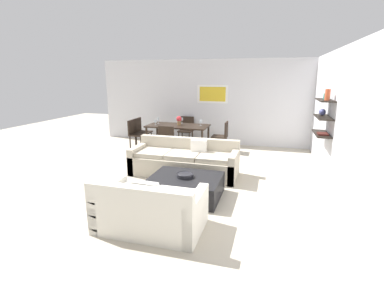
% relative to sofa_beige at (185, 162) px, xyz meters
% --- Properties ---
extents(ground_plane, '(18.00, 18.00, 0.00)m').
position_rel_sofa_beige_xyz_m(ground_plane, '(-0.01, -0.34, -0.29)').
color(ground_plane, '#BCB29E').
extents(back_wall_unit, '(8.40, 0.09, 2.70)m').
position_rel_sofa_beige_xyz_m(back_wall_unit, '(0.29, 3.19, 1.06)').
color(back_wall_unit, silver).
rests_on(back_wall_unit, ground).
extents(right_wall_shelf_unit, '(0.34, 8.20, 2.70)m').
position_rel_sofa_beige_xyz_m(right_wall_shelf_unit, '(3.02, 0.27, 1.06)').
color(right_wall_shelf_unit, silver).
rests_on(right_wall_shelf_unit, ground).
extents(sofa_beige, '(2.38, 0.90, 0.78)m').
position_rel_sofa_beige_xyz_m(sofa_beige, '(0.00, 0.00, 0.00)').
color(sofa_beige, '#B2A893').
rests_on(sofa_beige, ground).
extents(loveseat_white, '(1.51, 0.90, 0.78)m').
position_rel_sofa_beige_xyz_m(loveseat_white, '(0.23, -2.40, 0.00)').
color(loveseat_white, silver).
rests_on(loveseat_white, ground).
extents(coffee_table, '(1.28, 1.01, 0.38)m').
position_rel_sofa_beige_xyz_m(coffee_table, '(0.38, -1.17, -0.10)').
color(coffee_table, black).
rests_on(coffee_table, ground).
extents(decorative_bowl, '(0.31, 0.31, 0.07)m').
position_rel_sofa_beige_xyz_m(decorative_bowl, '(0.38, -1.18, 0.13)').
color(decorative_bowl, black).
rests_on(decorative_bowl, coffee_table).
extents(dining_table, '(1.81, 0.91, 0.75)m').
position_rel_sofa_beige_xyz_m(dining_table, '(-0.86, 2.05, 0.39)').
color(dining_table, black).
rests_on(dining_table, ground).
extents(dining_chair_foot, '(0.44, 0.44, 0.88)m').
position_rel_sofa_beige_xyz_m(dining_chair_foot, '(-0.86, 1.19, 0.21)').
color(dining_chair_foot, black).
rests_on(dining_chair_foot, ground).
extents(dining_chair_right_far, '(0.44, 0.44, 0.88)m').
position_rel_sofa_beige_xyz_m(dining_chair_right_far, '(0.46, 2.25, 0.21)').
color(dining_chair_right_far, black).
rests_on(dining_chair_right_far, ground).
extents(dining_chair_left_far, '(0.44, 0.44, 0.88)m').
position_rel_sofa_beige_xyz_m(dining_chair_left_far, '(-2.17, 2.25, 0.21)').
color(dining_chair_left_far, black).
rests_on(dining_chair_left_far, ground).
extents(dining_chair_left_near, '(0.44, 0.44, 0.88)m').
position_rel_sofa_beige_xyz_m(dining_chair_left_near, '(-2.17, 1.84, 0.21)').
color(dining_chair_left_near, black).
rests_on(dining_chair_left_near, ground).
extents(dining_chair_head, '(0.44, 0.44, 0.88)m').
position_rel_sofa_beige_xyz_m(dining_chair_head, '(-0.86, 2.91, 0.21)').
color(dining_chair_head, black).
rests_on(dining_chair_head, ground).
extents(wine_glass_left_near, '(0.07, 0.07, 0.15)m').
position_rel_sofa_beige_xyz_m(wine_glass_left_near, '(-1.53, 1.94, 0.56)').
color(wine_glass_left_near, silver).
rests_on(wine_glass_left_near, dining_table).
extents(wine_glass_left_far, '(0.07, 0.07, 0.18)m').
position_rel_sofa_beige_xyz_m(wine_glass_left_far, '(-1.53, 2.16, 0.59)').
color(wine_glass_left_far, silver).
rests_on(wine_glass_left_far, dining_table).
extents(wine_glass_head, '(0.07, 0.07, 0.17)m').
position_rel_sofa_beige_xyz_m(wine_glass_head, '(-0.86, 2.44, 0.58)').
color(wine_glass_head, silver).
rests_on(wine_glass_head, dining_table).
extents(wine_glass_right_far, '(0.07, 0.07, 0.17)m').
position_rel_sofa_beige_xyz_m(wine_glass_right_far, '(-0.18, 2.16, 0.58)').
color(wine_glass_right_far, silver).
rests_on(wine_glass_right_far, dining_table).
extents(centerpiece_vase, '(0.16, 0.16, 0.27)m').
position_rel_sofa_beige_xyz_m(centerpiece_vase, '(-0.82, 2.07, 0.61)').
color(centerpiece_vase, olive).
rests_on(centerpiece_vase, dining_table).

